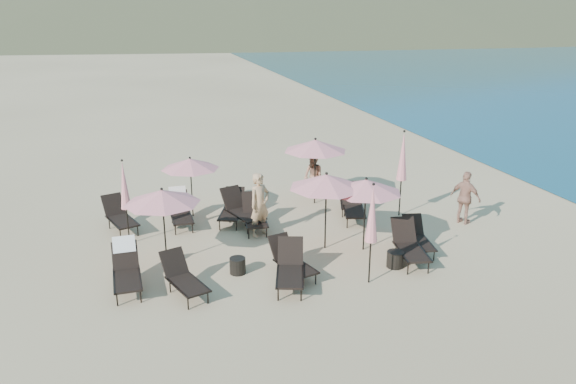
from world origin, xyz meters
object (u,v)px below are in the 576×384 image
object	(u,v)px
lounger_2	(291,260)
beachgoer_a	(260,205)
side_table_1	(395,259)
umbrella_closed_2	(124,186)
lounger_1	(183,277)
lounger_4	(409,245)
beachgoer_b	(313,176)
lounger_3	(290,268)
umbrella_open_3	(190,164)
umbrella_closed_0	(372,214)
beachgoer_c	(465,198)
lounger_5	(418,237)
umbrella_open_2	(366,186)
umbrella_open_4	(315,145)
lounger_6	(120,216)
lounger_9	(254,214)
lounger_7	(180,209)
lounger_8	(241,209)
side_table_0	(238,266)
lounger_10	(354,206)
lounger_0	(126,268)
umbrella_open_0	(162,197)
umbrella_closed_1	(403,157)
lounger_11	(349,199)
lounger_12	(232,208)
umbrella_open_1	(326,181)

from	to	relation	value
lounger_2	beachgoer_a	xyz separation A→B (m)	(-0.17, 2.83, 0.54)
lounger_2	side_table_1	size ratio (longest dim) A/B	3.76
umbrella_closed_2	beachgoer_a	xyz separation A→B (m)	(3.79, -0.38, -0.79)
lounger_1	lounger_4	bearing A→B (deg)	-17.27
beachgoer_a	beachgoer_b	world-z (taller)	beachgoer_a
lounger_3	beachgoer_a	distance (m)	3.35
umbrella_open_3	umbrella_closed_0	bearing A→B (deg)	-57.90
beachgoer_b	beachgoer_c	world-z (taller)	beachgoer_c
lounger_5	beachgoer_c	distance (m)	2.89
lounger_5	beachgoer_b	size ratio (longest dim) A/B	1.00
umbrella_open_2	beachgoer_c	xyz separation A→B (m)	(3.84, 1.06, -1.04)
umbrella_open_4	umbrella_closed_0	size ratio (longest dim) A/B	0.90
lounger_4	umbrella_closed_2	xyz separation A→B (m)	(-7.24, 3.20, 1.29)
lounger_3	lounger_6	xyz separation A→B (m)	(-4.04, 4.86, -0.01)
lounger_2	lounger_9	bearing A→B (deg)	77.23
lounger_7	lounger_8	world-z (taller)	lounger_7
lounger_7	beachgoer_c	world-z (taller)	beachgoer_c
umbrella_closed_0	side_table_0	xyz separation A→B (m)	(-3.04, 1.37, -1.59)
lounger_10	side_table_0	xyz separation A→B (m)	(-4.30, -2.84, -0.24)
lounger_0	umbrella_open_3	xyz separation A→B (m)	(2.08, 4.53, 1.25)
lounger_1	lounger_2	bearing A→B (deg)	-14.53
lounger_8	umbrella_open_0	world-z (taller)	umbrella_open_0
beachgoer_a	umbrella_open_2	bearing A→B (deg)	-63.60
lounger_3	umbrella_closed_1	world-z (taller)	umbrella_closed_1
umbrella_closed_1	beachgoer_c	distance (m)	2.32
lounger_4	lounger_11	size ratio (longest dim) A/B	1.16
side_table_0	umbrella_closed_0	bearing A→B (deg)	-24.22
lounger_5	lounger_10	bearing A→B (deg)	115.81
lounger_0	beachgoer_b	bearing A→B (deg)	37.23
lounger_12	umbrella_open_1	xyz separation A→B (m)	(2.17, -2.75, 1.54)
lounger_8	umbrella_open_0	bearing A→B (deg)	-155.82
lounger_4	beachgoer_b	distance (m)	5.77
lounger_6	lounger_10	distance (m)	7.30
lounger_5	lounger_6	bearing A→B (deg)	164.15
umbrella_closed_2	beachgoer_c	size ratio (longest dim) A/B	1.49
umbrella_closed_1	beachgoer_c	size ratio (longest dim) A/B	1.69
side_table_0	beachgoer_c	distance (m)	7.71
umbrella_closed_0	lounger_12	bearing A→B (deg)	116.73
lounger_0	lounger_8	bearing A→B (deg)	42.44
lounger_10	umbrella_open_3	size ratio (longest dim) A/B	0.89
umbrella_closed_1	side_table_1	bearing A→B (deg)	-117.69
lounger_3	lounger_4	distance (m)	3.48
lounger_2	lounger_1	bearing A→B (deg)	168.58
lounger_1	umbrella_open_2	size ratio (longest dim) A/B	0.80
lounger_2	lounger_7	xyz separation A→B (m)	(-2.38, 4.35, 0.08)
lounger_2	side_table_1	world-z (taller)	lounger_2
lounger_1	umbrella_open_4	size ratio (longest dim) A/B	0.73
lounger_3	umbrella_open_0	world-z (taller)	umbrella_open_0
lounger_1	side_table_1	bearing A→B (deg)	-19.75
umbrella_open_0	side_table_0	size ratio (longest dim) A/B	5.06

